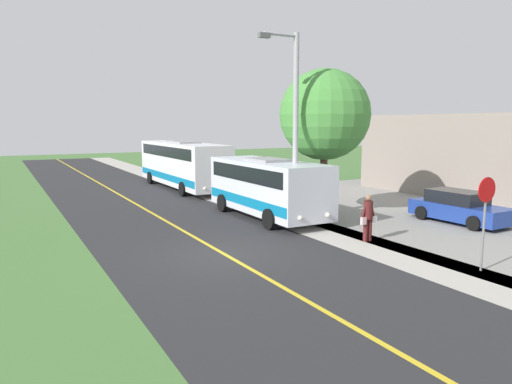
{
  "coord_description": "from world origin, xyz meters",
  "views": [
    {
      "loc": [
        6.64,
        14.37,
        4.45
      ],
      "look_at": [
        -3.5,
        -4.15,
        1.4
      ],
      "focal_mm": 33.28,
      "sensor_mm": 36.0,
      "label": 1
    }
  ],
  "objects_px": {
    "street_light_pole": "(293,121)",
    "tree_curbside": "(325,115)",
    "parked_car_near": "(459,208)",
    "pedestrian_with_bags": "(368,216)",
    "transit_bus_rear": "(182,163)",
    "shuttle_bus_front": "(267,185)",
    "stop_sign": "(485,207)"
  },
  "relations": [
    {
      "from": "pedestrian_with_bags",
      "to": "parked_car_near",
      "type": "relative_size",
      "value": 0.4
    },
    {
      "from": "street_light_pole",
      "to": "shuttle_bus_front",
      "type": "bearing_deg",
      "value": -79.0
    },
    {
      "from": "stop_sign",
      "to": "street_light_pole",
      "type": "distance_m",
      "value": 9.14
    },
    {
      "from": "shuttle_bus_front",
      "to": "parked_car_near",
      "type": "bearing_deg",
      "value": 143.28
    },
    {
      "from": "shuttle_bus_front",
      "to": "parked_car_near",
      "type": "xyz_separation_m",
      "value": [
        -7.0,
        5.23,
        -0.87
      ]
    },
    {
      "from": "pedestrian_with_bags",
      "to": "stop_sign",
      "type": "relative_size",
      "value": 0.62
    },
    {
      "from": "parked_car_near",
      "to": "tree_curbside",
      "type": "height_order",
      "value": "tree_curbside"
    },
    {
      "from": "pedestrian_with_bags",
      "to": "street_light_pole",
      "type": "relative_size",
      "value": 0.22
    },
    {
      "from": "parked_car_near",
      "to": "shuttle_bus_front",
      "type": "bearing_deg",
      "value": -36.72
    },
    {
      "from": "pedestrian_with_bags",
      "to": "tree_curbside",
      "type": "height_order",
      "value": "tree_curbside"
    },
    {
      "from": "shuttle_bus_front",
      "to": "stop_sign",
      "type": "height_order",
      "value": "stop_sign"
    },
    {
      "from": "transit_bus_rear",
      "to": "shuttle_bus_front",
      "type": "bearing_deg",
      "value": 89.9
    },
    {
      "from": "transit_bus_rear",
      "to": "tree_curbside",
      "type": "bearing_deg",
      "value": 102.91
    },
    {
      "from": "transit_bus_rear",
      "to": "stop_sign",
      "type": "xyz_separation_m",
      "value": [
        -1.53,
        22.1,
        0.17
      ]
    },
    {
      "from": "tree_curbside",
      "to": "pedestrian_with_bags",
      "type": "bearing_deg",
      "value": 70.89
    },
    {
      "from": "transit_bus_rear",
      "to": "street_light_pole",
      "type": "distance_m",
      "value": 13.71
    },
    {
      "from": "stop_sign",
      "to": "tree_curbside",
      "type": "bearing_deg",
      "value": -97.58
    },
    {
      "from": "shuttle_bus_front",
      "to": "pedestrian_with_bags",
      "type": "xyz_separation_m",
      "value": [
        -1.02,
        5.87,
        -0.59
      ]
    },
    {
      "from": "stop_sign",
      "to": "parked_car_near",
      "type": "relative_size",
      "value": 0.65
    },
    {
      "from": "parked_car_near",
      "to": "tree_curbside",
      "type": "xyz_separation_m",
      "value": [
        4.16,
        -4.62,
        4.18
      ]
    },
    {
      "from": "stop_sign",
      "to": "parked_car_near",
      "type": "distance_m",
      "value": 7.61
    },
    {
      "from": "stop_sign",
      "to": "street_light_pole",
      "type": "xyz_separation_m",
      "value": [
        1.22,
        -8.68,
        2.6
      ]
    },
    {
      "from": "pedestrian_with_bags",
      "to": "shuttle_bus_front",
      "type": "bearing_deg",
      "value": -80.13
    },
    {
      "from": "parked_car_near",
      "to": "pedestrian_with_bags",
      "type": "bearing_deg",
      "value": 6.18
    },
    {
      "from": "street_light_pole",
      "to": "tree_curbside",
      "type": "distance_m",
      "value": 2.76
    },
    {
      "from": "stop_sign",
      "to": "tree_curbside",
      "type": "distance_m",
      "value": 10.27
    },
    {
      "from": "transit_bus_rear",
      "to": "stop_sign",
      "type": "height_order",
      "value": "transit_bus_rear"
    },
    {
      "from": "shuttle_bus_front",
      "to": "street_light_pole",
      "type": "distance_m",
      "value": 3.47
    },
    {
      "from": "shuttle_bus_front",
      "to": "pedestrian_with_bags",
      "type": "distance_m",
      "value": 5.99
    },
    {
      "from": "parked_car_near",
      "to": "tree_curbside",
      "type": "bearing_deg",
      "value": -48.04
    },
    {
      "from": "pedestrian_with_bags",
      "to": "street_light_pole",
      "type": "bearing_deg",
      "value": -80.59
    },
    {
      "from": "parked_car_near",
      "to": "tree_curbside",
      "type": "relative_size",
      "value": 0.63
    }
  ]
}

